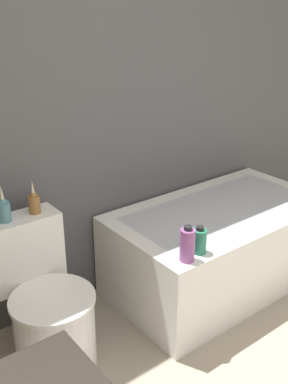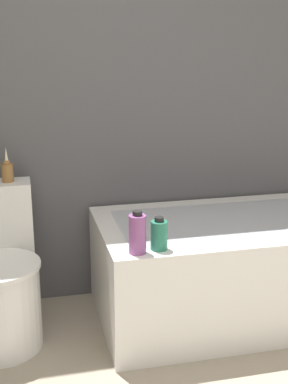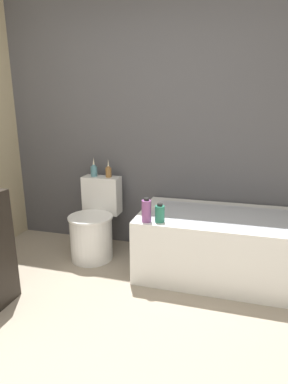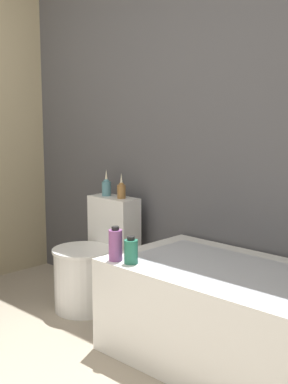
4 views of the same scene
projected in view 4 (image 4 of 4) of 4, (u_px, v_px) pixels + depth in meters
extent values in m
cube|color=#4C4C51|center=(172.00, 121.00, 3.60)|extent=(6.40, 0.06, 2.60)
cube|color=white|center=(236.00, 319.00, 2.87)|extent=(1.44, 0.79, 0.55)
cube|color=#B7BCC6|center=(238.00, 272.00, 2.83)|extent=(1.24, 0.59, 0.01)
cylinder|color=white|center=(84.00, 281.00, 3.69)|extent=(0.40, 0.40, 0.42)
cylinder|color=white|center=(83.00, 250.00, 3.66)|extent=(0.42, 0.42, 0.02)
cube|color=white|center=(114.00, 223.00, 3.84)|extent=(0.38, 0.18, 0.38)
cylinder|color=teal|center=(106.00, 189.00, 3.85)|extent=(0.07, 0.07, 0.10)
sphere|color=teal|center=(106.00, 182.00, 3.85)|extent=(0.04, 0.04, 0.04)
cone|color=beige|center=(106.00, 176.00, 3.84)|extent=(0.02, 0.02, 0.09)
cylinder|color=olive|center=(121.00, 192.00, 3.74)|extent=(0.06, 0.06, 0.09)
sphere|color=olive|center=(121.00, 185.00, 3.74)|extent=(0.04, 0.04, 0.04)
cone|color=beige|center=(121.00, 179.00, 3.73)|extent=(0.02, 0.02, 0.09)
cylinder|color=#8C4C8C|center=(115.00, 245.00, 2.99)|extent=(0.08, 0.08, 0.18)
cylinder|color=black|center=(115.00, 228.00, 2.98)|extent=(0.04, 0.04, 0.02)
cylinder|color=#267259|center=(131.00, 252.00, 2.94)|extent=(0.08, 0.08, 0.13)
cylinder|color=black|center=(131.00, 238.00, 2.93)|extent=(0.04, 0.04, 0.02)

